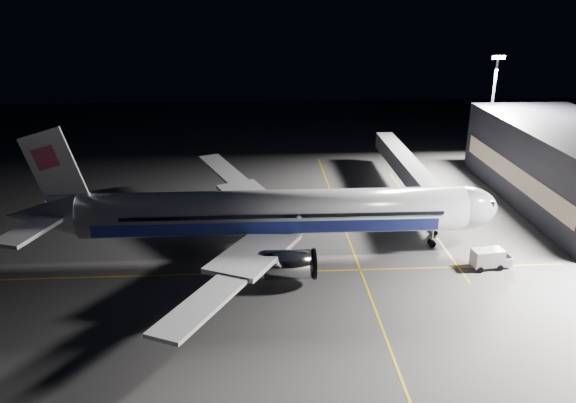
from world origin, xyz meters
The scene contains 13 objects.
ground centered at (0.00, 0.00, 0.00)m, with size 200.00×200.00×0.00m, color #4C4C4F.
guide_line_main centered at (10.00, 0.00, 0.01)m, with size 0.25×80.00×0.01m, color gold.
guide_line_cross centered at (0.00, -6.00, 0.01)m, with size 70.00×0.25×0.01m, color gold.
guide_line_side centered at (22.00, 10.00, 0.01)m, with size 0.25×40.00×0.01m, color gold.
airliner centered at (-1.08, 0.00, 5.16)m, with size 61.48×54.22×16.64m.
terminal centered at (45.98, 14.00, 6.00)m, with size 18.12×40.00×12.00m.
jet_bridge centered at (22.00, 18.06, 4.58)m, with size 3.60×34.40×6.30m.
floodlight_mast_north centered at (40.00, 31.99, 12.37)m, with size 2.40×0.68×20.70m.
service_truck centered at (25.70, -6.36, 1.31)m, with size 5.01×2.62×2.45m.
baggage_tug centered at (-1.80, 7.99, 0.79)m, with size 2.73×2.38×1.72m.
safety_cone_a centered at (2.61, 4.00, 0.34)m, with size 0.46×0.46×0.68m, color #F8570A.
safety_cone_b centered at (-5.65, 6.29, 0.29)m, with size 0.39×0.39×0.58m, color #F8570A.
safety_cone_c centered at (1.15, 4.00, 0.32)m, with size 0.42×0.42×0.64m, color #F8570A.
Camera 1 is at (-2.14, -65.21, 31.86)m, focal length 35.00 mm.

